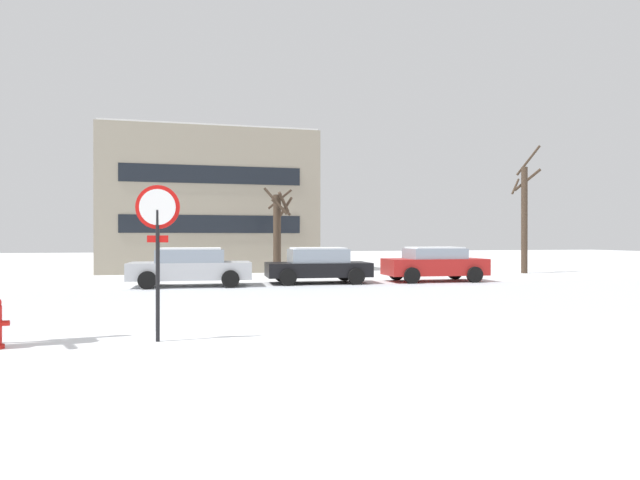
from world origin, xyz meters
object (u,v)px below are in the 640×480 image
(stop_sign, at_px, (158,232))
(parked_car_silver, at_px, (191,266))
(parked_car_black, at_px, (318,265))
(parked_car_red, at_px, (434,264))

(stop_sign, relative_size, parked_car_silver, 0.60)
(parked_car_black, bearing_deg, stop_sign, -116.46)
(parked_car_black, relative_size, parked_car_red, 0.99)
(parked_car_black, distance_m, parked_car_red, 4.91)
(parked_car_black, bearing_deg, parked_car_red, -2.91)
(stop_sign, relative_size, parked_car_black, 0.65)
(stop_sign, height_order, parked_car_black, stop_sign)
(stop_sign, height_order, parked_car_silver, stop_sign)
(parked_car_red, bearing_deg, parked_car_silver, 179.59)
(stop_sign, relative_size, parked_car_red, 0.65)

